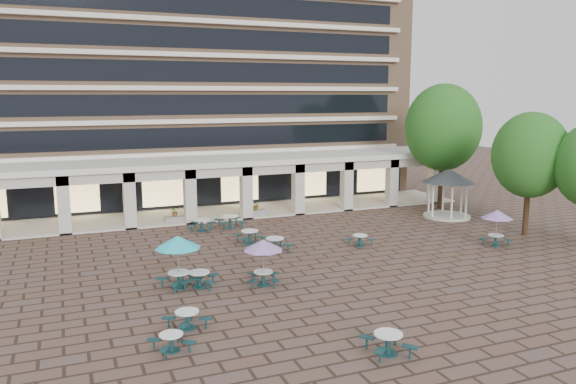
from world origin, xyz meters
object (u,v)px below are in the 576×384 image
object	(u,v)px
picnic_table_0	(171,341)
gazebo	(448,181)
planter_left	(175,216)
planter_right	(256,210)
picnic_table_2	(388,342)

from	to	relation	value
picnic_table_0	gazebo	xyz separation A→B (m)	(23.59, 14.90, 2.36)
planter_left	planter_right	distance (m)	6.20
picnic_table_2	planter_right	size ratio (longest dim) A/B	1.26
gazebo	planter_right	distance (m)	14.70
planter_left	planter_right	size ratio (longest dim) A/B	1.00
picnic_table_0	planter_left	bearing A→B (deg)	65.33
picnic_table_2	planter_right	world-z (taller)	planter_right
planter_left	gazebo	bearing A→B (deg)	-16.29
picnic_table_0	gazebo	size ratio (longest dim) A/B	0.43
gazebo	picnic_table_0	bearing A→B (deg)	-147.72
planter_left	planter_right	world-z (taller)	planter_left
picnic_table_0	picnic_table_2	bearing A→B (deg)	-37.22
planter_left	planter_right	bearing A→B (deg)	0.00
picnic_table_0	planter_left	distance (m)	21.01
picnic_table_2	planter_right	bearing A→B (deg)	88.86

